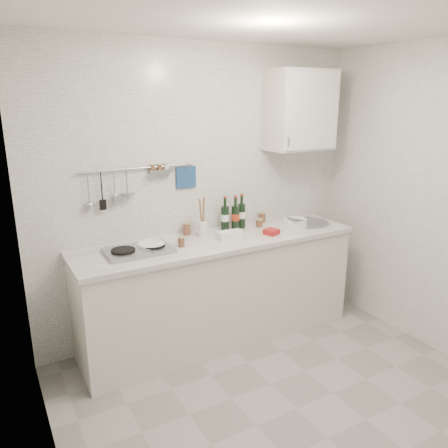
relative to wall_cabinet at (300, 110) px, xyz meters
The scene contains 17 objects.
floor 2.47m from the wall_cabinet, 126.42° to the right, with size 3.00×3.00×0.00m, color gray.
ceiling 1.61m from the wall_cabinet, 126.42° to the right, with size 3.00×3.00×0.00m, color silver.
back_wall 1.15m from the wall_cabinet, 168.67° to the left, with size 3.00×0.02×2.50m, color silver.
wall_left 2.78m from the wall_cabinet, 153.06° to the right, with size 0.02×2.80×2.50m, color silver.
counter 1.76m from the wall_cabinet, behind, with size 2.44×0.64×0.96m.
wall_rail 1.59m from the wall_cabinet, behind, with size 0.98×0.09×0.34m.
wall_cabinet is the anchor object (origin of this frame).
plate_stack_hob 1.80m from the wall_cabinet, behind, with size 0.24×0.23×0.04m.
plate_stack_sink 1.02m from the wall_cabinet, 130.66° to the right, with size 0.26×0.25×0.09m.
wine_bottles 1.09m from the wall_cabinet, behind, with size 0.25×0.11×0.31m.
butter_dish 1.30m from the wall_cabinet, 168.83° to the right, with size 0.21×0.10×0.06m, color white.
strawberry_punnet 1.13m from the wall_cabinet, 151.81° to the right, with size 0.11×0.11×0.05m, color red.
utensil_crock 1.37m from the wall_cabinet, behind, with size 0.08×0.08×0.34m.
jar_a 1.47m from the wall_cabinet, behind, with size 0.07×0.07×0.11m.
jar_b 1.03m from the wall_cabinet, 155.98° to the left, with size 0.06×0.06×0.09m.
jar_c 1.07m from the wall_cabinet, behind, with size 0.06×0.06×0.07m.
jar_d 1.61m from the wall_cabinet, behind, with size 0.06×0.06×0.08m.
Camera 1 is at (-1.68, -1.95, 2.05)m, focal length 35.00 mm.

